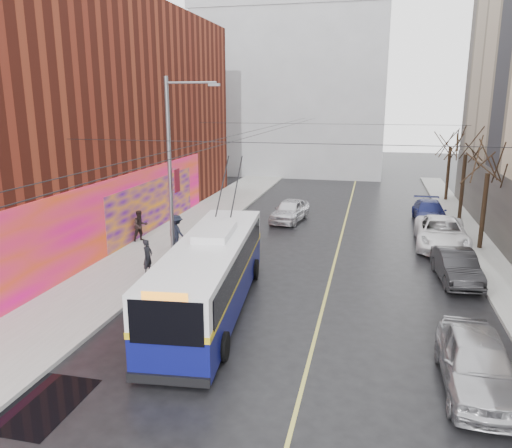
% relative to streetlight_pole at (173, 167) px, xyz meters
% --- Properties ---
extents(ground, '(140.00, 140.00, 0.00)m').
position_rel_streetlight_pole_xyz_m(ground, '(6.14, -10.00, -4.85)').
color(ground, black).
rests_on(ground, ground).
extents(sidewalk_left, '(4.00, 60.00, 0.15)m').
position_rel_streetlight_pole_xyz_m(sidewalk_left, '(-1.86, 2.00, -4.77)').
color(sidewalk_left, gray).
rests_on(sidewalk_left, ground).
extents(sidewalk_right, '(2.00, 60.00, 0.15)m').
position_rel_streetlight_pole_xyz_m(sidewalk_right, '(15.14, 2.00, -4.77)').
color(sidewalk_right, gray).
rests_on(sidewalk_right, ground).
extents(lane_line, '(0.12, 50.00, 0.01)m').
position_rel_streetlight_pole_xyz_m(lane_line, '(7.64, 4.00, -4.84)').
color(lane_line, '#BFB74C').
rests_on(lane_line, ground).
extents(building_left, '(12.11, 36.00, 14.00)m').
position_rel_streetlight_pole_xyz_m(building_left, '(-9.85, 3.99, 2.14)').
color(building_left, '#5A1C12').
rests_on(building_left, ground).
extents(building_far, '(20.50, 12.10, 18.00)m').
position_rel_streetlight_pole_xyz_m(building_far, '(0.14, 34.99, 4.17)').
color(building_far, gray).
rests_on(building_far, ground).
extents(streetlight_pole, '(2.65, 0.60, 9.00)m').
position_rel_streetlight_pole_xyz_m(streetlight_pole, '(0.00, 0.00, 0.00)').
color(streetlight_pole, slate).
rests_on(streetlight_pole, ground).
extents(catenary_wires, '(18.00, 60.00, 0.22)m').
position_rel_streetlight_pole_xyz_m(catenary_wires, '(3.60, 4.77, 1.40)').
color(catenary_wires, black).
extents(tree_near, '(3.20, 3.20, 6.40)m').
position_rel_streetlight_pole_xyz_m(tree_near, '(15.14, 6.00, 0.13)').
color(tree_near, black).
rests_on(tree_near, ground).
extents(tree_mid, '(3.20, 3.20, 6.68)m').
position_rel_streetlight_pole_xyz_m(tree_mid, '(15.14, 13.00, 0.41)').
color(tree_mid, black).
rests_on(tree_mid, ground).
extents(tree_far, '(3.20, 3.20, 6.57)m').
position_rel_streetlight_pole_xyz_m(tree_far, '(15.14, 20.00, 0.30)').
color(tree_far, black).
rests_on(tree_far, ground).
extents(puddle, '(2.71, 2.86, 0.01)m').
position_rel_streetlight_pole_xyz_m(puddle, '(0.57, -11.90, -4.84)').
color(puddle, black).
rests_on(puddle, ground).
extents(pigeons_flying, '(4.80, 1.54, 1.81)m').
position_rel_streetlight_pole_xyz_m(pigeons_flying, '(3.99, 0.04, 1.73)').
color(pigeons_flying, slate).
extents(trolleybus, '(3.52, 11.48, 5.38)m').
position_rel_streetlight_pole_xyz_m(trolleybus, '(3.45, -4.96, -3.35)').
color(trolleybus, '#0B0E53').
rests_on(trolleybus, ground).
extents(parked_car_a, '(1.94, 4.78, 1.62)m').
position_rel_streetlight_pole_xyz_m(parked_car_a, '(12.38, -8.45, -4.03)').
color(parked_car_a, '#AEAEB3').
rests_on(parked_car_a, ground).
extents(parked_car_b, '(1.86, 4.41, 1.42)m').
position_rel_streetlight_pole_xyz_m(parked_car_b, '(13.14, 0.56, -4.14)').
color(parked_car_b, black).
rests_on(parked_car_b, ground).
extents(parked_car_c, '(2.94, 5.96, 1.63)m').
position_rel_streetlight_pole_xyz_m(parked_car_c, '(13.14, 6.14, -4.03)').
color(parked_car_c, white).
rests_on(parked_car_c, ground).
extents(parked_car_d, '(2.08, 4.96, 1.43)m').
position_rel_streetlight_pole_xyz_m(parked_car_d, '(13.09, 12.03, -4.13)').
color(parked_car_d, navy).
rests_on(parked_car_d, ground).
extents(following_car, '(2.45, 4.62, 1.50)m').
position_rel_streetlight_pole_xyz_m(following_car, '(3.99, 10.26, -4.10)').
color(following_car, silver).
rests_on(following_car, ground).
extents(pedestrian_a, '(0.45, 0.63, 1.63)m').
position_rel_streetlight_pole_xyz_m(pedestrian_a, '(-0.54, -2.05, -3.88)').
color(pedestrian_a, black).
rests_on(pedestrian_a, sidewalk_left).
extents(pedestrian_b, '(1.06, 1.09, 1.77)m').
position_rel_streetlight_pole_xyz_m(pedestrian_b, '(-3.36, 3.00, -3.81)').
color(pedestrian_b, black).
rests_on(pedestrian_b, sidewalk_left).
extents(pedestrian_c, '(1.39, 1.19, 1.86)m').
position_rel_streetlight_pole_xyz_m(pedestrian_c, '(-0.78, 2.05, -3.76)').
color(pedestrian_c, black).
rests_on(pedestrian_c, sidewalk_left).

